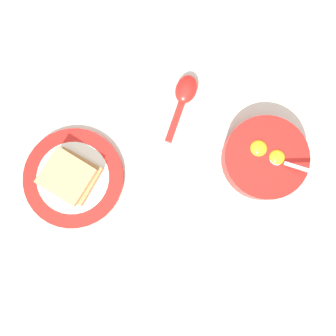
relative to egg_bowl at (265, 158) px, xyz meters
The scene contains 5 objects.
ground_plane 0.21m from the egg_bowl, 152.38° to the right, with size 3.00×3.00×0.00m, color beige.
egg_bowl is the anchor object (origin of this frame).
toast_plate 0.39m from the egg_bowl, 147.67° to the right, with size 0.21×0.21×0.01m.
toast_sandwich 0.39m from the egg_bowl, 147.86° to the right, with size 0.10×0.09×0.04m.
soup_spoon 0.21m from the egg_bowl, 166.49° to the left, with size 0.05×0.15×0.03m.
Camera 1 is at (0.05, -0.07, 0.68)m, focal length 35.00 mm.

